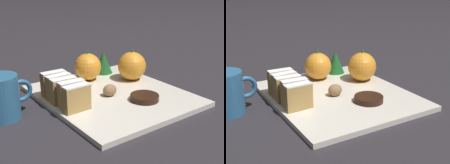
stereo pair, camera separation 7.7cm
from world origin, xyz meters
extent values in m
plane|color=#28262B|center=(0.00, 0.00, 0.00)|extent=(6.00, 6.00, 0.00)
cube|color=silver|center=(0.00, 0.00, 0.01)|extent=(0.32, 0.38, 0.01)
cube|color=tan|center=(-0.12, -0.04, 0.04)|extent=(0.06, 0.02, 0.06)
cube|color=white|center=(-0.12, -0.04, 0.07)|extent=(0.06, 0.02, 0.00)
cube|color=tan|center=(-0.12, -0.01, 0.04)|extent=(0.06, 0.03, 0.06)
cube|color=white|center=(-0.12, -0.01, 0.07)|extent=(0.06, 0.03, 0.00)
cube|color=tan|center=(-0.12, 0.02, 0.04)|extent=(0.06, 0.03, 0.06)
cube|color=white|center=(-0.12, 0.02, 0.07)|extent=(0.06, 0.02, 0.00)
cube|color=tan|center=(-0.12, 0.05, 0.04)|extent=(0.06, 0.03, 0.06)
cube|color=white|center=(-0.12, 0.05, 0.07)|extent=(0.06, 0.03, 0.00)
cube|color=tan|center=(-0.12, 0.08, 0.04)|extent=(0.06, 0.02, 0.06)
cube|color=white|center=(-0.12, 0.08, 0.07)|extent=(0.06, 0.02, 0.00)
sphere|color=orange|center=(0.11, 0.05, 0.05)|extent=(0.08, 0.08, 0.08)
cylinder|color=#38702D|center=(0.11, 0.05, 0.09)|extent=(0.01, 0.01, 0.01)
sphere|color=orange|center=(0.01, 0.12, 0.05)|extent=(0.08, 0.08, 0.08)
cylinder|color=#38702D|center=(0.01, 0.12, 0.09)|extent=(0.01, 0.00, 0.01)
ellipsoid|color=#8E6B47|center=(-0.01, -0.01, 0.03)|extent=(0.04, 0.03, 0.03)
cylinder|color=black|center=(0.04, -0.08, 0.02)|extent=(0.07, 0.07, 0.01)
cone|color=#195623|center=(0.08, 0.15, 0.05)|extent=(0.05, 0.05, 0.07)
torus|color=#2D6693|center=(-0.21, 0.05, 0.05)|extent=(0.05, 0.01, 0.05)
camera|label=1|loc=(-0.43, -0.58, 0.30)|focal=50.00mm
camera|label=2|loc=(-0.37, -0.62, 0.30)|focal=50.00mm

